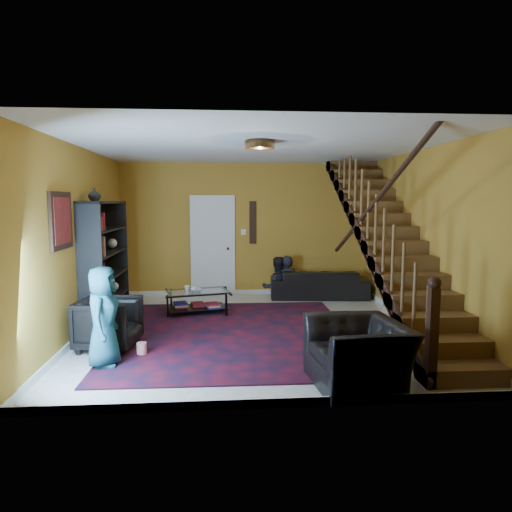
{
  "coord_description": "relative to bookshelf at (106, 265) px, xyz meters",
  "views": [
    {
      "loc": [
        -0.52,
        -6.93,
        1.99
      ],
      "look_at": [
        0.04,
        0.4,
        1.11
      ],
      "focal_mm": 32.0,
      "sensor_mm": 36.0,
      "label": 1
    }
  ],
  "objects": [
    {
      "name": "floor",
      "position": [
        2.4,
        -0.6,
        -0.96
      ],
      "size": [
        5.5,
        5.5,
        0.0
      ],
      "primitive_type": "plane",
      "color": "beige",
      "rests_on": "ground"
    },
    {
      "name": "room",
      "position": [
        1.07,
        0.73,
        -0.91
      ],
      "size": [
        5.5,
        5.5,
        5.5
      ],
      "color": "#B88328",
      "rests_on": "ground"
    },
    {
      "name": "staircase",
      "position": [
        4.53,
        -0.6,
        0.43
      ],
      "size": [
        0.95,
        5.02,
        3.18
      ],
      "color": "brown",
      "rests_on": "floor"
    },
    {
      "name": "bookshelf",
      "position": [
        0.0,
        0.0,
        0.0
      ],
      "size": [
        0.35,
        1.8,
        2.0
      ],
      "color": "black",
      "rests_on": "floor"
    },
    {
      "name": "door",
      "position": [
        1.7,
        2.12,
        0.06
      ],
      "size": [
        0.82,
        0.05,
        2.05
      ],
      "primitive_type": "cube",
      "color": "silver",
      "rests_on": "floor"
    },
    {
      "name": "framed_picture",
      "position": [
        -0.17,
        -1.5,
        0.79
      ],
      "size": [
        0.04,
        0.74,
        0.74
      ],
      "primitive_type": "cube",
      "color": "maroon",
      "rests_on": "room"
    },
    {
      "name": "wall_hanging",
      "position": [
        2.55,
        2.13,
        0.59
      ],
      "size": [
        0.14,
        0.03,
        0.9
      ],
      "primitive_type": "cube",
      "color": "black",
      "rests_on": "room"
    },
    {
      "name": "ceiling_fixture",
      "position": [
        2.4,
        -1.4,
        1.78
      ],
      "size": [
        0.4,
        0.4,
        0.1
      ],
      "primitive_type": "cylinder",
      "color": "#3F2814",
      "rests_on": "room"
    },
    {
      "name": "rug",
      "position": [
        2.09,
        -0.8,
        -0.95
      ],
      "size": [
        3.54,
        4.03,
        0.02
      ],
      "primitive_type": "cube",
      "rotation": [
        0.0,
        0.0,
        -0.01
      ],
      "color": "#4C0D1B",
      "rests_on": "floor"
    },
    {
      "name": "sofa",
      "position": [
        3.9,
        1.7,
        -0.67
      ],
      "size": [
        2.07,
        0.97,
        0.58
      ],
      "primitive_type": "imported",
      "rotation": [
        0.0,
        0.0,
        3.05
      ],
      "color": "black",
      "rests_on": "floor"
    },
    {
      "name": "armchair_left",
      "position": [
        0.35,
        -1.37,
        -0.61
      ],
      "size": [
        0.86,
        0.85,
        0.7
      ],
      "primitive_type": "imported",
      "rotation": [
        0.0,
        0.0,
        1.43
      ],
      "color": "black",
      "rests_on": "floor"
    },
    {
      "name": "armchair_right",
      "position": [
        3.36,
        -2.85,
        -0.61
      ],
      "size": [
        1.04,
        1.17,
        0.7
      ],
      "primitive_type": "imported",
      "rotation": [
        0.0,
        0.0,
        -1.47
      ],
      "color": "black",
      "rests_on": "floor"
    },
    {
      "name": "person_adult_a",
      "position": [
        3.24,
        1.75,
        -0.75
      ],
      "size": [
        0.52,
        0.38,
        1.33
      ],
      "primitive_type": "imported",
      "rotation": [
        0.0,
        0.0,
        3.01
      ],
      "color": "black",
      "rests_on": "sofa"
    },
    {
      "name": "person_adult_b",
      "position": [
        3.04,
        1.75,
        -0.76
      ],
      "size": [
        0.65,
        0.52,
        1.31
      ],
      "primitive_type": "imported",
      "rotation": [
        0.0,
        0.0,
        3.18
      ],
      "color": "black",
      "rests_on": "sofa"
    },
    {
      "name": "person_child",
      "position": [
        0.45,
        -2.05,
        -0.35
      ],
      "size": [
        0.4,
        0.61,
        1.23
      ],
      "primitive_type": "imported",
      "rotation": [
        0.0,
        0.0,
        1.55
      ],
      "color": "#195661",
      "rests_on": "armchair_left"
    },
    {
      "name": "coffee_table",
      "position": [
        1.46,
        0.51,
        -0.73
      ],
      "size": [
        1.19,
        0.87,
        0.41
      ],
      "rotation": [
        0.0,
        0.0,
        0.25
      ],
      "color": "black",
      "rests_on": "floor"
    },
    {
      "name": "cup_a",
      "position": [
        1.39,
        0.48,
        -0.51
      ],
      "size": [
        0.15,
        0.15,
        0.09
      ],
      "primitive_type": "imported",
      "rotation": [
        0.0,
        0.0,
        -0.34
      ],
      "color": "#999999",
      "rests_on": "coffee_table"
    },
    {
      "name": "cup_b",
      "position": [
        1.27,
        0.51,
        -0.51
      ],
      "size": [
        0.13,
        0.13,
        0.1
      ],
      "primitive_type": "imported",
      "rotation": [
        0.0,
        0.0,
        0.27
      ],
      "color": "#999999",
      "rests_on": "coffee_table"
    },
    {
      "name": "bowl",
      "position": [
        1.43,
        0.46,
        -0.53
      ],
      "size": [
        0.23,
        0.23,
        0.05
      ],
      "primitive_type": "imported",
      "rotation": [
        0.0,
        0.0,
        0.16
      ],
      "color": "#999999",
      "rests_on": "coffee_table"
    },
    {
      "name": "vase",
      "position": [
        -0.0,
        -0.5,
        1.13
      ],
      "size": [
        0.18,
        0.18,
        0.19
      ],
      "primitive_type": "imported",
      "color": "#999999",
      "rests_on": "bookshelf"
    },
    {
      "name": "popcorn_bucket",
      "position": [
        0.84,
        -1.69,
        -0.87
      ],
      "size": [
        0.13,
        0.13,
        0.15
      ],
      "primitive_type": "cylinder",
      "rotation": [
        0.0,
        0.0,
        0.04
      ],
      "color": "red",
      "rests_on": "rug"
    }
  ]
}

